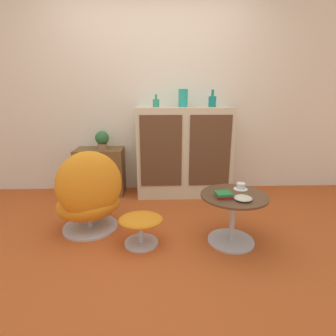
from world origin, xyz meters
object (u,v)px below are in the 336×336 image
(vase_leftmost, at_px, (156,103))
(teacup, at_px, (241,187))
(vase_inner_right, at_px, (212,101))
(potted_plant, at_px, (102,139))
(tv_console, at_px, (101,171))
(ottoman, at_px, (141,223))
(sideboard, at_px, (184,152))
(egg_chair, at_px, (89,195))
(book_stack, at_px, (224,195))
(coffee_table, at_px, (233,213))
(vase_inner_left, at_px, (183,98))
(bowl, at_px, (243,198))

(vase_leftmost, relative_size, teacup, 1.22)
(vase_inner_right, height_order, potted_plant, vase_inner_right)
(tv_console, relative_size, vase_inner_right, 2.94)
(tv_console, relative_size, vase_leftmost, 4.03)
(ottoman, distance_m, vase_inner_right, 1.79)
(sideboard, xyz_separation_m, potted_plant, (-1.04, 0.05, 0.16))
(ottoman, xyz_separation_m, teacup, (0.90, 0.13, 0.28))
(egg_chair, bearing_deg, potted_plant, 93.48)
(potted_plant, distance_m, book_stack, 1.84)
(vase_inner_right, bearing_deg, ottoman, -124.01)
(coffee_table, relative_size, book_stack, 4.01)
(tv_console, height_order, vase_leftmost, vase_leftmost)
(potted_plant, xyz_separation_m, book_stack, (1.25, -1.32, -0.25))
(vase_inner_left, bearing_deg, tv_console, 177.70)
(book_stack, bearing_deg, vase_inner_right, 84.23)
(ottoman, distance_m, vase_leftmost, 1.58)
(coffee_table, height_order, vase_inner_left, vase_inner_left)
(tv_console, bearing_deg, sideboard, -2.47)
(sideboard, bearing_deg, coffee_table, -75.47)
(vase_inner_left, height_order, teacup, vase_inner_left)
(potted_plant, bearing_deg, vase_leftmost, -3.61)
(coffee_table, distance_m, vase_inner_left, 1.59)
(tv_console, relative_size, coffee_table, 1.05)
(potted_plant, bearing_deg, sideboard, -2.61)
(sideboard, bearing_deg, vase_inner_right, 0.65)
(sideboard, height_order, ottoman, sideboard)
(teacup, xyz_separation_m, bowl, (-0.06, -0.25, -0.01))
(tv_console, relative_size, teacup, 4.92)
(coffee_table, xyz_separation_m, vase_inner_right, (0.03, 1.22, 0.92))
(book_stack, bearing_deg, coffee_table, 26.96)
(egg_chair, bearing_deg, bowl, -15.98)
(sideboard, distance_m, vase_inner_left, 0.67)
(vase_inner_left, xyz_separation_m, potted_plant, (-1.02, 0.04, -0.51))
(vase_leftmost, bearing_deg, tv_console, 176.68)
(egg_chair, relative_size, potted_plant, 3.57)
(egg_chair, relative_size, ottoman, 2.09)
(vase_inner_left, distance_m, bowl, 1.59)
(egg_chair, height_order, coffee_table, egg_chair)
(vase_leftmost, bearing_deg, ottoman, -96.41)
(ottoman, bearing_deg, book_stack, -3.89)
(tv_console, distance_m, egg_chair, 1.02)
(tv_console, xyz_separation_m, teacup, (1.50, -1.14, 0.17))
(sideboard, xyz_separation_m, vase_inner_right, (0.34, 0.00, 0.63))
(tv_console, relative_size, book_stack, 4.23)
(vase_inner_right, relative_size, potted_plant, 0.90)
(vase_inner_left, distance_m, vase_inner_right, 0.36)
(vase_inner_left, bearing_deg, potted_plant, 177.56)
(vase_inner_right, relative_size, book_stack, 1.44)
(potted_plant, relative_size, bowl, 1.56)
(coffee_table, bearing_deg, potted_plant, 136.93)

